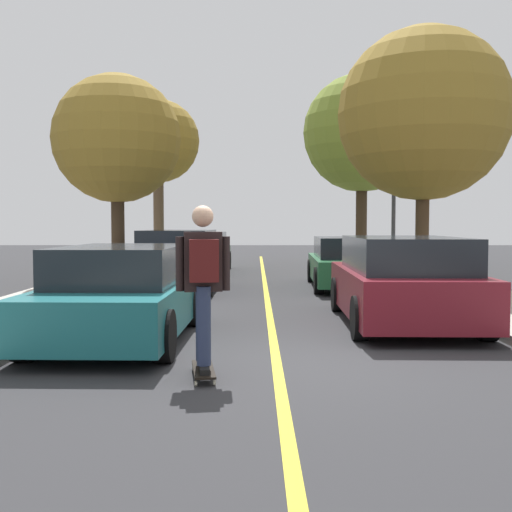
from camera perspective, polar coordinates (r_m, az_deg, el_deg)
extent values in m
plane|color=#2D2D30|center=(7.59, 1.87, -9.61)|extent=(80.00, 80.00, 0.00)
cube|color=gold|center=(11.53, 1.22, -5.25)|extent=(0.12, 39.20, 0.01)
cube|color=#196066|center=(8.92, -12.44, -4.57)|extent=(1.91, 4.05, 0.63)
cube|color=black|center=(9.05, -12.18, -0.78)|extent=(1.66, 2.62, 0.53)
cylinder|color=black|center=(7.51, -8.51, -7.30)|extent=(0.24, 0.65, 0.64)
cylinder|color=black|center=(7.97, -20.64, -6.86)|extent=(0.24, 0.65, 0.64)
cylinder|color=black|center=(10.06, -5.94, -4.66)|extent=(0.24, 0.65, 0.64)
cylinder|color=black|center=(10.41, -15.23, -4.49)|extent=(0.24, 0.65, 0.64)
cube|color=navy|center=(15.47, -7.11, -1.10)|extent=(1.98, 4.12, 0.75)
cube|color=black|center=(15.37, -7.17, 1.33)|extent=(1.71, 2.55, 0.57)
cylinder|color=black|center=(14.06, -4.51, -2.46)|extent=(0.24, 0.65, 0.64)
cylinder|color=black|center=(14.36, -11.34, -2.40)|extent=(0.24, 0.65, 0.64)
cylinder|color=black|center=(16.69, -3.46, -1.59)|extent=(0.24, 0.65, 0.64)
cylinder|color=black|center=(16.94, -9.26, -1.56)|extent=(0.24, 0.65, 0.64)
cube|color=#1E5B33|center=(21.26, -5.17, -0.11)|extent=(1.88, 4.72, 0.65)
cube|color=black|center=(21.28, -5.16, 1.49)|extent=(1.64, 3.21, 0.53)
cylinder|color=black|center=(19.56, -3.27, -0.92)|extent=(0.23, 0.64, 0.64)
cylinder|color=black|center=(19.76, -8.10, -0.90)|extent=(0.23, 0.64, 0.64)
cylinder|color=black|center=(22.83, -2.63, -0.35)|extent=(0.23, 0.64, 0.64)
cylinder|color=black|center=(23.00, -6.78, -0.35)|extent=(0.23, 0.64, 0.64)
cube|color=maroon|center=(10.47, 13.28, -3.20)|extent=(2.01, 4.36, 0.72)
cube|color=black|center=(10.26, 13.51, 0.20)|extent=(1.74, 2.97, 0.54)
cylinder|color=black|center=(11.78, 7.56, -3.54)|extent=(0.24, 0.65, 0.64)
cylinder|color=black|center=(12.10, 15.98, -3.46)|extent=(0.24, 0.65, 0.64)
cylinder|color=black|center=(8.92, 9.57, -5.66)|extent=(0.24, 0.65, 0.64)
cylinder|color=black|center=(9.34, 20.49, -5.42)|extent=(0.24, 0.65, 0.64)
cube|color=#1E5B33|center=(16.18, 8.53, -1.18)|extent=(2.02, 4.56, 0.61)
cube|color=black|center=(16.17, 8.54, 0.81)|extent=(1.74, 2.76, 0.51)
cylinder|color=black|center=(17.66, 5.14, -1.35)|extent=(0.24, 0.65, 0.64)
cylinder|color=black|center=(17.84, 10.75, -1.34)|extent=(0.24, 0.65, 0.64)
cylinder|color=black|center=(14.58, 5.81, -2.27)|extent=(0.24, 0.65, 0.64)
cylinder|color=black|center=(14.80, 12.57, -2.25)|extent=(0.24, 0.65, 0.64)
cylinder|color=#3D2D1E|center=(16.86, -12.62, 2.72)|extent=(0.35, 0.35, 2.91)
sphere|color=olive|center=(17.00, -12.71, 10.51)|extent=(3.38, 3.38, 3.38)
cylinder|color=brown|center=(23.64, -8.98, 3.86)|extent=(0.39, 0.39, 3.77)
sphere|color=olive|center=(23.84, -9.03, 10.44)|extent=(3.10, 3.10, 3.10)
cylinder|color=#4C3823|center=(16.04, 15.08, 3.27)|extent=(0.34, 0.34, 3.24)
sphere|color=olive|center=(16.27, 15.20, 12.49)|extent=(4.27, 4.27, 4.27)
cylinder|color=#3D2D1E|center=(24.81, 9.68, 3.46)|extent=(0.44, 0.44, 3.46)
sphere|color=olive|center=(25.06, 9.75, 11.13)|extent=(4.62, 4.62, 4.62)
cylinder|color=#B2140F|center=(15.05, -13.12, -1.81)|extent=(0.20, 0.20, 0.55)
sphere|color=#B2140F|center=(15.02, -13.14, -0.54)|extent=(0.18, 0.18, 0.18)
cylinder|color=#38383D|center=(19.15, 12.58, 5.66)|extent=(0.12, 0.12, 4.86)
cube|color=#EAE5C6|center=(19.44, 12.67, 13.18)|extent=(0.36, 0.24, 0.20)
cube|color=black|center=(6.78, -4.88, -10.36)|extent=(0.33, 0.86, 0.02)
cylinder|color=beige|center=(7.12, -5.80, -10.24)|extent=(0.03, 0.06, 0.06)
cylinder|color=beige|center=(7.13, -4.25, -10.22)|extent=(0.03, 0.06, 0.06)
cylinder|color=beige|center=(6.47, -5.58, -11.62)|extent=(0.03, 0.06, 0.06)
cylinder|color=beige|center=(6.47, -3.86, -11.59)|extent=(0.03, 0.06, 0.06)
cube|color=#99999E|center=(7.12, -5.02, -9.91)|extent=(0.10, 0.05, 0.02)
cube|color=#99999E|center=(6.46, -4.72, -11.26)|extent=(0.10, 0.05, 0.02)
cube|color=black|center=(6.99, -4.97, -9.61)|extent=(0.13, 0.27, 0.06)
cube|color=black|center=(6.56, -4.78, -10.44)|extent=(0.13, 0.27, 0.06)
cylinder|color=#283351|center=(6.81, -4.95, -6.11)|extent=(0.17, 0.17, 0.84)
cylinder|color=#283351|center=(6.57, -4.84, -6.44)|extent=(0.17, 0.17, 0.84)
cube|color=black|center=(6.61, -4.92, -0.50)|extent=(0.43, 0.27, 0.63)
sphere|color=tan|center=(6.60, -4.94, 3.67)|extent=(0.23, 0.23, 0.23)
cylinder|color=black|center=(6.61, -7.05, -0.72)|extent=(0.10, 0.10, 0.58)
cylinder|color=black|center=(6.63, -2.81, -0.69)|extent=(0.10, 0.10, 0.58)
cube|color=#4C1414|center=(6.41, -4.83, -0.43)|extent=(0.32, 0.22, 0.44)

